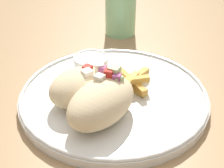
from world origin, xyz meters
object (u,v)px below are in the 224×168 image
object	(u,v)px
pita_sandwich_far	(80,87)
pita_sandwich_near	(102,102)
fries_pile	(127,82)
water_glass	(121,14)
plate	(112,96)
sauce_ramekin	(91,63)

from	to	relation	value
pita_sandwich_far	pita_sandwich_near	bearing A→B (deg)	-93.82
pita_sandwich_near	fries_pile	distance (m)	0.09
pita_sandwich_near	water_glass	xyz separation A→B (m)	(0.27, 0.22, 0.00)
plate	pita_sandwich_far	bearing A→B (deg)	156.54
plate	fries_pile	bearing A→B (deg)	-11.15
plate	water_glass	bearing A→B (deg)	40.25
fries_pile	sauce_ramekin	distance (m)	0.09
pita_sandwich_far	plate	bearing A→B (deg)	-21.93
fries_pile	water_glass	bearing A→B (deg)	45.51
pita_sandwich_far	water_glass	world-z (taller)	water_glass
plate	water_glass	distance (m)	0.29
sauce_ramekin	pita_sandwich_far	bearing A→B (deg)	-143.17
fries_pile	sauce_ramekin	size ratio (longest dim) A/B	1.61
plate	water_glass	xyz separation A→B (m)	(0.22, 0.18, 0.04)
sauce_ramekin	plate	bearing A→B (deg)	-108.14
pita_sandwich_near	sauce_ramekin	size ratio (longest dim) A/B	2.09
pita_sandwich_near	sauce_ramekin	world-z (taller)	pita_sandwich_near
pita_sandwich_far	fries_pile	bearing A→B (deg)	-17.50
sauce_ramekin	water_glass	bearing A→B (deg)	28.57
water_glass	plate	bearing A→B (deg)	-139.75
pita_sandwich_near	pita_sandwich_far	distance (m)	0.06
pita_sandwich_far	sauce_ramekin	world-z (taller)	pita_sandwich_far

